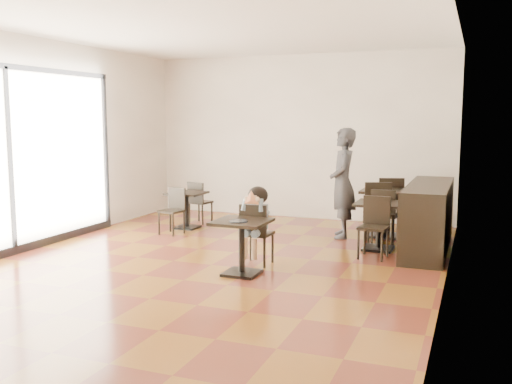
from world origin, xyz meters
The scene contains 22 objects.
floor centered at (0.00, 0.00, 0.00)m, with size 6.00×8.00×0.01m, color brown.
ceiling centered at (0.00, 0.00, 3.20)m, with size 6.00×8.00×0.01m, color white.
wall_back centered at (0.00, 4.00, 1.60)m, with size 6.00×0.01×3.20m, color white.
wall_left centered at (-3.00, 0.00, 1.60)m, with size 0.01×8.00×3.20m, color white.
wall_right centered at (3.00, 0.00, 1.60)m, with size 0.01×8.00×3.20m, color white.
storefront_window centered at (-2.97, -0.50, 1.40)m, with size 0.04×4.50×2.60m, color white.
child_table centered at (0.57, -0.29, 0.35)m, with size 0.66×0.66×0.70m, color black, non-canonical shape.
child_chair centered at (0.57, 0.26, 0.42)m, with size 0.38×0.38×0.84m, color black, non-canonical shape.
child centered at (0.57, 0.26, 0.53)m, with size 0.38×0.53×1.06m, color slate, non-canonical shape.
plate centered at (0.57, -0.39, 0.71)m, with size 0.24×0.24×0.01m, color black.
pizza_slice centered at (0.57, 0.07, 0.92)m, with size 0.25×0.19×0.06m, color tan, non-canonical shape.
adult_patron centered at (1.24, 2.42, 0.91)m, with size 0.66×0.43×1.82m, color #37373B.
cafe_table_mid centered at (1.96, 1.73, 0.36)m, with size 0.68×0.68×0.72m, color black, non-canonical shape.
cafe_table_left centered at (-1.53, 2.16, 0.33)m, with size 0.62×0.62×0.66m, color black, non-canonical shape.
cafe_table_back centered at (1.89, 2.72, 0.40)m, with size 0.75×0.75×0.79m, color black, non-canonical shape.
chair_mid_a centered at (1.97, 2.28, 0.43)m, with size 0.39×0.39×0.87m, color black, non-canonical shape.
chair_mid_b centered at (1.97, 1.18, 0.43)m, with size 0.39×0.39×0.87m, color black, non-canonical shape.
chair_left_a centered at (-1.53, 2.71, 0.39)m, with size 0.35×0.35×0.79m, color black, non-canonical shape.
chair_left_b centered at (-1.53, 1.61, 0.39)m, with size 0.35×0.35×0.79m, color black, non-canonical shape.
chair_back_a centered at (1.89, 3.27, 0.48)m, with size 0.43×0.43×0.95m, color black, non-canonical shape.
chair_back_b centered at (1.89, 2.17, 0.48)m, with size 0.43×0.43×0.95m, color black, non-canonical shape.
service_counter centered at (2.65, 2.00, 0.50)m, with size 0.60×2.40×1.00m, color black.
Camera 1 is at (3.30, -6.80, 1.99)m, focal length 40.00 mm.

